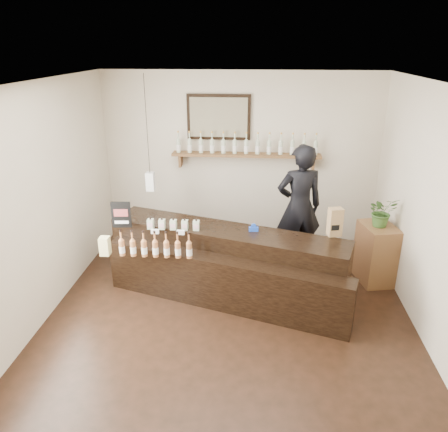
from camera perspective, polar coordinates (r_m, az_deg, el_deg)
ground at (r=5.56m, az=0.60°, el=-13.25°), size 5.00×5.00×0.00m
room_shell at (r=4.79m, az=0.68°, el=3.67°), size 5.00×5.00×5.00m
back_wall_decor at (r=7.08m, az=0.93°, el=10.03°), size 2.66×0.96×1.69m
counter at (r=5.84m, az=0.12°, el=-6.52°), size 3.25×1.81×1.06m
promo_sign at (r=5.89m, az=-13.28°, el=0.16°), size 0.26×0.04×0.36m
paper_bag at (r=5.67m, az=14.30°, el=-0.77°), size 0.19×0.16×0.37m
tape_dispenser at (r=5.68m, az=3.89°, el=-1.61°), size 0.13×0.06×0.10m
side_cabinet at (r=6.53m, az=19.24°, el=-4.65°), size 0.54×0.66×0.85m
potted_plant at (r=6.29m, az=19.94°, el=0.53°), size 0.45×0.41×0.42m
shopkeeper at (r=6.49m, az=9.85°, el=2.23°), size 0.87×0.67×2.12m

